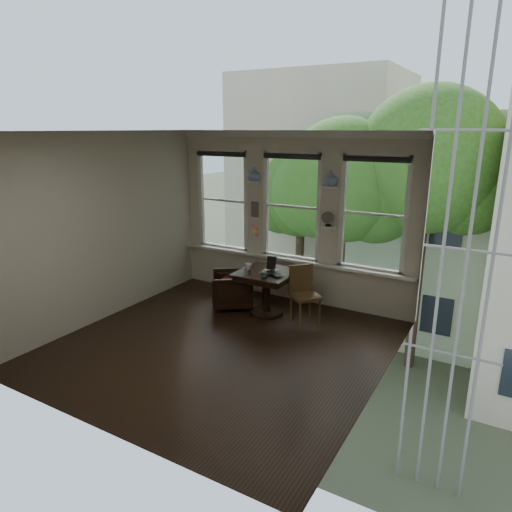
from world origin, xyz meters
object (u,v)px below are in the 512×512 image
Objects in this scene: laptop at (272,275)px; mug at (249,266)px; table at (266,293)px; side_chair_right at (306,296)px; armchair_left at (232,290)px.

mug is at bearing -162.93° from laptop.
mug is (-0.32, -0.04, 0.43)m from table.
side_chair_right is (0.71, 0.01, 0.09)m from table.
side_chair_right reaches higher than table.
table is at bearing 6.92° from mug.
laptop is (-0.54, -0.14, 0.30)m from side_chair_right.
table is 0.53m from mug.
table is at bearing 169.90° from laptop.
armchair_left is 1.94× the size of laptop.
mug is (-0.49, 0.09, 0.04)m from laptop.
armchair_left is 0.76× the size of side_chair_right.
table is 1.29× the size of armchair_left.
side_chair_right is 2.57× the size of laptop.
armchair_left is at bearing 176.23° from mug.
mug is at bearing -173.08° from table.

